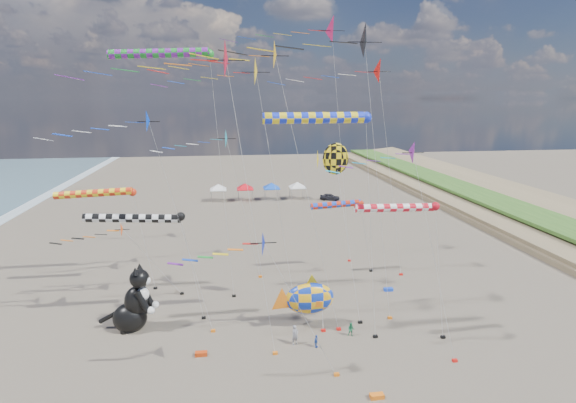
# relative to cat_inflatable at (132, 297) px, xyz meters

# --- Properties ---
(delta_kite_0) EXTENTS (11.16, 2.68, 22.51)m
(delta_kite_0) POSITION_rel_cat_inflatable_xyz_m (10.75, 3.07, 18.07)
(delta_kite_0) COLOR yellow
(delta_kite_0) RESTS_ON ground
(delta_kite_1) EXTENTS (9.21, 1.72, 16.24)m
(delta_kite_1) POSITION_rel_cat_inflatable_xyz_m (19.67, -8.30, 12.13)
(delta_kite_1) COLOR purple
(delta_kite_1) RESTS_ON ground
(delta_kite_2) EXTENTS (10.44, 1.50, 7.78)m
(delta_kite_2) POSITION_rel_cat_inflatable_xyz_m (-2.39, 6.41, 3.71)
(delta_kite_2) COLOR #FC5718
(delta_kite_2) RESTS_ON ground
(delta_kite_3) EXTENTS (14.54, 2.63, 22.81)m
(delta_kite_3) POSITION_rel_cat_inflatable_xyz_m (21.36, 8.09, 18.36)
(delta_kite_3) COLOR red
(delta_kite_3) RESTS_ON ground
(delta_kite_4) EXTENTS (12.66, 2.28, 23.11)m
(delta_kite_4) POSITION_rel_cat_inflatable_xyz_m (11.76, -2.60, 18.79)
(delta_kite_4) COLOR gold
(delta_kite_4) RESTS_ON ground
(delta_kite_5) EXTENTS (15.54, 2.96, 24.61)m
(delta_kite_5) POSITION_rel_cat_inflatable_xyz_m (17.70, -1.32, 20.01)
(delta_kite_5) COLOR black
(delta_kite_5) RESTS_ON ground
(delta_kite_6) EXTENTS (11.45, 1.77, 18.20)m
(delta_kite_6) POSITION_rel_cat_inflatable_xyz_m (0.98, -1.41, 14.03)
(delta_kite_6) COLOR #093CDF
(delta_kite_6) RESTS_ON ground
(delta_kite_7) EXTENTS (12.58, 2.78, 22.81)m
(delta_kite_7) POSITION_rel_cat_inflatable_xyz_m (8.05, -5.46, 18.31)
(delta_kite_7) COLOR red
(delta_kite_7) RESTS_ON ground
(delta_kite_8) EXTENTS (9.80, 1.83, 11.07)m
(delta_kite_8) POSITION_rel_cat_inflatable_xyz_m (10.17, -8.74, 6.95)
(delta_kite_8) COLOR #0820B5
(delta_kite_8) RESTS_ON ground
(delta_kite_9) EXTENTS (13.60, 3.18, 27.59)m
(delta_kite_9) POSITION_rel_cat_inflatable_xyz_m (19.29, 13.05, 22.92)
(delta_kite_9) COLOR #D81654
(delta_kite_9) RESTS_ON ground
(delta_kite_10) EXTENTS (10.48, 2.11, 16.12)m
(delta_kite_10) POSITION_rel_cat_inflatable_xyz_m (7.00, 9.63, 11.89)
(delta_kite_10) COLOR #1FA6C6
(delta_kite_10) RESTS_ON ground
(windsock_0) EXTENTS (7.14, 0.73, 8.21)m
(windsock_0) POSITION_rel_cat_inflatable_xyz_m (19.86, 9.57, 4.93)
(windsock_0) COLOR red
(windsock_0) RESTS_ON ground
(windsock_1) EXTENTS (10.06, 0.81, 23.00)m
(windsock_1) POSITION_rel_cat_inflatable_xyz_m (3.13, 5.13, 19.64)
(windsock_1) COLOR #198E29
(windsock_1) RESTS_ON ground
(windsock_2) EXTENTS (9.31, 0.75, 9.73)m
(windsock_2) POSITION_rel_cat_inflatable_xyz_m (0.73, 0.98, 6.45)
(windsock_2) COLOR black
(windsock_2) RESTS_ON ground
(windsock_3) EXTENTS (9.12, 0.84, 17.95)m
(windsock_3) POSITION_rel_cat_inflatable_xyz_m (14.73, -4.18, 14.60)
(windsock_3) COLOR #162EE1
(windsock_3) RESTS_ON ground
(windsock_4) EXTENTS (7.93, 0.65, 11.33)m
(windsock_4) POSITION_rel_cat_inflatable_xyz_m (20.62, -5.05, 8.06)
(windsock_4) COLOR red
(windsock_4) RESTS_ON ground
(windsock_5) EXTENTS (8.84, 0.76, 10.47)m
(windsock_5) POSITION_rel_cat_inflatable_xyz_m (-4.14, 8.10, 7.18)
(windsock_5) COLOR red
(windsock_5) RESTS_ON ground
(angelfish_kite) EXTENTS (3.74, 3.02, 15.31)m
(angelfish_kite) POSITION_rel_cat_inflatable_xyz_m (16.81, 0.26, 11.02)
(angelfish_kite) COLOR yellow
(angelfish_kite) RESTS_ON ground
(cat_inflatable) EXTENTS (4.56, 2.87, 5.72)m
(cat_inflatable) POSITION_rel_cat_inflatable_xyz_m (0.00, 0.00, 0.00)
(cat_inflatable) COLOR black
(cat_inflatable) RESTS_ON ground
(fish_inflatable) EXTENTS (5.56, 2.23, 4.72)m
(fish_inflatable) POSITION_rel_cat_inflatable_xyz_m (14.51, -1.65, -0.26)
(fish_inflatable) COLOR #1234B3
(fish_inflatable) RESTS_ON ground
(person_adult) EXTENTS (0.70, 0.62, 1.61)m
(person_adult) POSITION_rel_cat_inflatable_xyz_m (12.93, -4.27, -2.06)
(person_adult) COLOR gray
(person_adult) RESTS_ON ground
(child_green) EXTENTS (0.68, 0.60, 1.16)m
(child_green) POSITION_rel_cat_inflatable_xyz_m (17.63, -3.67, -2.28)
(child_green) COLOR #23804F
(child_green) RESTS_ON ground
(child_blue) EXTENTS (0.57, 0.64, 1.04)m
(child_blue) POSITION_rel_cat_inflatable_xyz_m (14.48, -4.93, -2.34)
(child_blue) COLOR #2A50B2
(child_blue) RESTS_ON ground
(kite_bag_0) EXTENTS (0.90, 0.44, 0.30)m
(kite_bag_0) POSITION_rel_cat_inflatable_xyz_m (5.69, -4.86, -2.71)
(kite_bag_0) COLOR red
(kite_bag_0) RESTS_ON ground
(kite_bag_1) EXTENTS (0.90, 0.44, 0.30)m
(kite_bag_1) POSITION_rel_cat_inflatable_xyz_m (17.14, -11.45, -2.71)
(kite_bag_1) COLOR orange
(kite_bag_1) RESTS_ON ground
(kite_bag_2) EXTENTS (0.90, 0.44, 0.30)m
(kite_bag_2) POSITION_rel_cat_inflatable_xyz_m (23.79, 4.34, -2.71)
(kite_bag_2) COLOR blue
(kite_bag_2) RESTS_ON ground
(tent_row) EXTENTS (19.20, 4.20, 3.80)m
(tent_row) POSITION_rel_cat_inflatable_xyz_m (14.06, 47.55, 0.29)
(tent_row) COLOR white
(tent_row) RESTS_ON ground
(parked_car) EXTENTS (4.02, 2.65, 1.27)m
(parked_car) POSITION_rel_cat_inflatable_xyz_m (27.49, 45.55, -2.22)
(parked_car) COLOR #26262D
(parked_car) RESTS_ON ground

